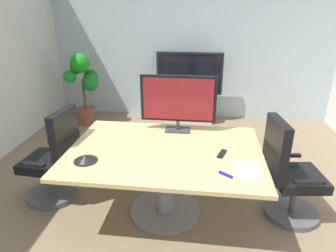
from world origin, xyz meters
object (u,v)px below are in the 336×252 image
Objects in this scene: office_chair_right at (288,178)px; tv_monitor at (178,100)px; potted_plant at (84,84)px; conference_phone at (85,158)px; wall_display_unit at (189,99)px; remote_control at (222,154)px; office_chair_left at (55,163)px; conference_table at (165,165)px.

tv_monitor reaches higher than office_chair_right.
office_chair_right is at bearing -36.61° from potted_plant.
conference_phone is (-1.95, -0.42, 0.33)m from office_chair_right.
wall_display_unit reaches higher than conference_phone.
remote_control is (0.48, -2.77, 0.32)m from wall_display_unit.
tv_monitor is at bearing -44.77° from potted_plant.
office_chair_left is 0.82× the size of potted_plant.
tv_monitor reaches higher than conference_phone.
tv_monitor reaches higher than potted_plant.
conference_table is at bearing 86.25° from office_chair_right.
potted_plant is (-1.79, 2.36, 0.19)m from conference_table.
conference_table is 2.28× the size of tv_monitor.
office_chair_left is at bearing 175.96° from conference_table.
tv_monitor is (1.33, 0.41, 0.66)m from office_chair_left.
tv_monitor is 2.66m from potted_plant.
conference_table is 2.74m from wall_display_unit.
wall_display_unit reaches higher than remote_control.
wall_display_unit is 2.83m from remote_control.
potted_plant reaches higher than office_chair_right.
office_chair_right is at bearing 12.21° from conference_phone.
office_chair_left reaches higher than remote_control.
conference_phone is (-0.69, -0.33, 0.21)m from conference_table.
office_chair_left is 2.51m from office_chair_right.
potted_plant is 6.04× the size of conference_phone.
conference_phone reaches higher than remote_control.
office_chair_right reaches higher than remote_control.
wall_display_unit reaches higher than office_chair_left.
office_chair_right is 2.89m from wall_display_unit.
office_chair_left is at bearing 143.43° from conference_phone.
office_chair_right is 3.80m from potted_plant.
conference_phone is at bearing -133.22° from tv_monitor.
tv_monitor reaches higher than conference_table.
remote_control is (1.25, 0.29, -0.02)m from conference_phone.
office_chair_left is 0.83× the size of wall_display_unit.
tv_monitor reaches higher than office_chair_left.
potted_plant reaches higher than office_chair_left.
office_chair_right is 0.83× the size of wall_display_unit.
remote_control is at bearing -45.58° from potted_plant.
tv_monitor is 0.63× the size of potted_plant.
remote_control is (2.35, -2.40, -0.01)m from potted_plant.
potted_plant is at bearing 153.54° from remote_control.
tv_monitor is (0.08, 0.50, 0.54)m from conference_table.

